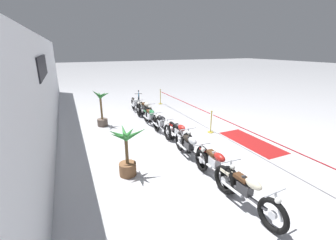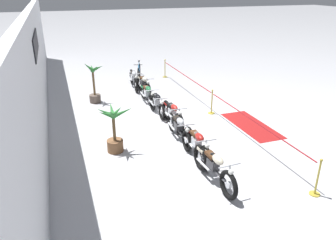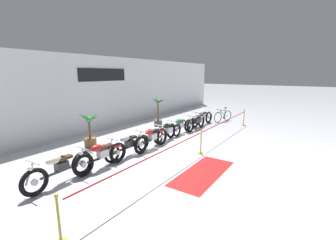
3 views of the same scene
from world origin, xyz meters
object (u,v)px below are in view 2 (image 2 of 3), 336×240
(motorcycle_red_1, at_px, (197,145))
(motorcycle_black_4, at_px, (157,103))
(stanchion_mid_left, at_px, (212,105))
(motorcycle_silver_2, at_px, (179,128))
(motorcycle_silver_7, at_px, (134,79))
(stanchion_far_left, at_px, (229,108))
(motorcycle_cream_6, at_px, (144,85))
(stanchion_mid_right, at_px, (165,71))
(floor_banner, at_px, (251,125))
(potted_palm_left_of_row, at_px, (114,130))
(motorcycle_cream_0, at_px, (214,167))
(potted_palm_right_of_row, at_px, (94,86))
(bicycle, at_px, (139,71))
(motorcycle_green_5, at_px, (147,95))
(motorcycle_red_3, at_px, (173,114))

(motorcycle_red_1, xyz_separation_m, motorcycle_black_4, (4.10, 0.03, -0.00))
(motorcycle_black_4, xyz_separation_m, stanchion_mid_left, (-0.79, -2.16, -0.11))
(motorcycle_silver_2, bearing_deg, motorcycle_silver_7, -0.06)
(stanchion_far_left, bearing_deg, motorcycle_cream_6, 22.15)
(motorcycle_cream_6, height_order, stanchion_far_left, stanchion_far_left)
(stanchion_mid_right, relative_size, floor_banner, 0.37)
(motorcycle_cream_6, height_order, motorcycle_silver_7, motorcycle_cream_6)
(floor_banner, bearing_deg, potted_palm_left_of_row, 93.56)
(floor_banner, bearing_deg, stanchion_far_left, 76.90)
(stanchion_mid_right, height_order, floor_banner, stanchion_mid_right)
(motorcycle_cream_6, bearing_deg, motorcycle_cream_0, 178.17)
(motorcycle_cream_0, xyz_separation_m, stanchion_mid_right, (10.83, -2.25, -0.12))
(potted_palm_left_of_row, distance_m, floor_banner, 5.40)
(motorcycle_cream_0, height_order, potted_palm_right_of_row, potted_palm_right_of_row)
(motorcycle_silver_7, bearing_deg, stanchion_mid_left, -154.87)
(motorcycle_cream_0, relative_size, motorcycle_silver_2, 0.98)
(bicycle, bearing_deg, stanchion_mid_left, -167.00)
(motorcycle_green_5, height_order, motorcycle_cream_6, motorcycle_cream_6)
(motorcycle_red_3, height_order, motorcycle_cream_6, motorcycle_red_3)
(motorcycle_green_5, relative_size, floor_banner, 0.81)
(stanchion_mid_left, height_order, floor_banner, stanchion_mid_left)
(motorcycle_red_1, distance_m, motorcycle_black_4, 4.10)
(motorcycle_black_4, height_order, motorcycle_silver_7, motorcycle_silver_7)
(potted_palm_left_of_row, bearing_deg, bicycle, -19.36)
(potted_palm_left_of_row, height_order, stanchion_mid_left, potted_palm_left_of_row)
(motorcycle_cream_0, distance_m, motorcycle_red_3, 4.01)
(bicycle, height_order, potted_palm_right_of_row, potted_palm_right_of_row)
(motorcycle_cream_0, distance_m, motorcycle_cream_6, 8.16)
(motorcycle_silver_7, bearing_deg, motorcycle_red_1, -179.48)
(motorcycle_red_3, xyz_separation_m, stanchion_mid_left, (0.71, -1.99, -0.12))
(potted_palm_right_of_row, xyz_separation_m, stanchion_far_left, (-4.48, -4.43, -0.01))
(motorcycle_green_5, distance_m, potted_palm_right_of_row, 2.46)
(stanchion_mid_left, relative_size, floor_banner, 0.37)
(motorcycle_red_1, relative_size, motorcycle_silver_7, 0.90)
(potted_palm_left_of_row, relative_size, stanchion_mid_right, 1.54)
(stanchion_far_left, bearing_deg, bicycle, 10.66)
(motorcycle_red_3, xyz_separation_m, motorcycle_silver_7, (5.41, 0.21, -0.00))
(potted_palm_right_of_row, bearing_deg, stanchion_far_left, -135.34)
(stanchion_mid_right, bearing_deg, potted_palm_left_of_row, 151.36)
(motorcycle_red_1, height_order, motorcycle_black_4, motorcycle_red_1)
(motorcycle_silver_2, relative_size, stanchion_mid_left, 2.23)
(motorcycle_cream_6, height_order, bicycle, bicycle)
(bicycle, xyz_separation_m, potted_palm_right_of_row, (-3.38, 2.95, 0.38))
(motorcycle_silver_2, distance_m, floor_banner, 3.15)
(motorcycle_red_3, relative_size, floor_banner, 0.77)
(motorcycle_green_5, bearing_deg, motorcycle_silver_2, -179.85)
(motorcycle_red_3, height_order, bicycle, motorcycle_red_3)
(motorcycle_cream_0, bearing_deg, motorcycle_black_4, -0.95)
(motorcycle_red_3, distance_m, motorcycle_silver_7, 5.41)
(motorcycle_red_1, relative_size, motorcycle_cream_6, 1.00)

